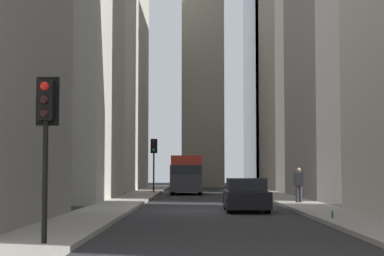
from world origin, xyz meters
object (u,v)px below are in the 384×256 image
discarded_bottle (332,215)px  delivery_truck (187,174)px  sedan_black (246,196)px  traffic_light_midblock (154,153)px  pedestrian (299,183)px  traffic_light_foreground (46,120)px

discarded_bottle → delivery_truck: bearing=11.0°
sedan_black → traffic_light_midblock: (21.65, 5.31, 2.43)m
sedan_black → pedestrian: size_ratio=2.47×
delivery_truck → pedestrian: delivery_truck is taller
pedestrian → traffic_light_foreground: bearing=155.4°
traffic_light_foreground → pedestrian: size_ratio=2.12×
sedan_black → traffic_light_foreground: bearing=157.9°
delivery_truck → traffic_light_foreground: traffic_light_foreground is taller
traffic_light_foreground → pedestrian: (18.65, -8.54, -1.76)m
delivery_truck → sedan_black: bearing=-172.3°
traffic_light_midblock → delivery_truck: bearing=-110.4°
traffic_light_foreground → pedestrian: traffic_light_foreground is taller
sedan_black → traffic_light_foreground: size_ratio=1.16×
delivery_truck → traffic_light_foreground: size_ratio=1.75×
traffic_light_foreground → discarded_bottle: traffic_light_foreground is taller
traffic_light_foreground → traffic_light_midblock: bearing=-0.3°
traffic_light_midblock → pedestrian: size_ratio=2.31×
traffic_light_midblock → discarded_bottle: traffic_light_midblock is taller
sedan_black → traffic_light_midblock: 22.43m
delivery_truck → pedestrian: (-15.58, -5.86, -0.37)m
discarded_bottle → sedan_black: bearing=21.8°
delivery_truck → sedan_black: (-20.72, -2.80, -0.80)m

